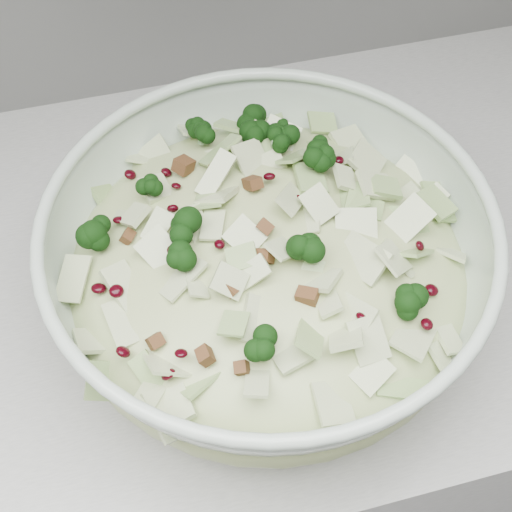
% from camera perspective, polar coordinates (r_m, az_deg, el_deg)
% --- Properties ---
extents(mixing_bowl, '(0.50, 0.50, 0.16)m').
position_cam_1_polar(mixing_bowl, '(0.64, 0.93, -1.23)').
color(mixing_bowl, beige).
rests_on(mixing_bowl, counter).
extents(salad, '(0.48, 0.48, 0.16)m').
position_cam_1_polar(salad, '(0.62, 0.96, 0.11)').
color(salad, '#B9BF83').
rests_on(salad, mixing_bowl).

